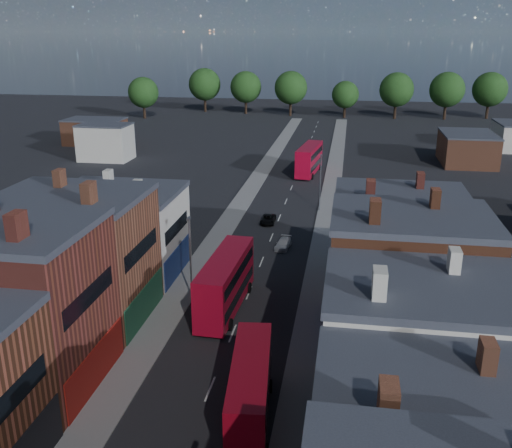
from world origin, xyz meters
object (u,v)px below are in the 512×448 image
(car_2, at_px, (268,219))
(ped_3, at_px, (321,369))
(bus_2, at_px, (309,159))
(car_1, at_px, (244,421))
(car_3, at_px, (283,244))
(bus_1, at_px, (250,390))
(bus_0, at_px, (226,282))

(car_2, relative_size, ped_3, 2.00)
(bus_2, distance_m, car_1, 69.96)
(ped_3, bearing_deg, car_2, 34.95)
(car_3, bearing_deg, car_1, -81.72)
(bus_2, xyz_separation_m, car_3, (-0.19, -37.42, -2.21))
(bus_2, height_order, ped_3, bus_2)
(bus_2, height_order, car_2, bus_2)
(car_2, xyz_separation_m, car_3, (3.06, -8.82, -0.00))
(car_1, distance_m, ped_3, 7.49)
(bus_1, distance_m, car_2, 40.84)
(car_1, relative_size, ped_3, 1.87)
(bus_0, distance_m, bus_1, 16.15)
(bus_2, relative_size, car_1, 3.31)
(car_1, height_order, ped_3, ped_3)
(bus_1, distance_m, car_3, 31.81)
(bus_2, xyz_separation_m, ped_3, (5.65, -63.97, -1.66))
(bus_1, bearing_deg, ped_3, 44.52)
(car_3, height_order, ped_3, ped_3)
(bus_0, bearing_deg, car_3, 80.83)
(car_1, relative_size, car_2, 0.93)
(car_1, bearing_deg, bus_2, 95.87)
(car_2, bearing_deg, ped_3, -76.19)
(bus_1, relative_size, car_2, 2.70)
(car_3, bearing_deg, car_2, 115.11)
(bus_0, bearing_deg, car_1, -71.43)
(bus_0, distance_m, car_3, 16.83)
(car_3, bearing_deg, bus_1, -81.16)
(bus_2, bearing_deg, car_1, -82.28)
(car_2, bearing_deg, bus_1, -83.77)
(car_1, height_order, car_2, car_1)
(car_1, bearing_deg, car_2, 100.99)
(bus_1, bearing_deg, bus_0, 101.87)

